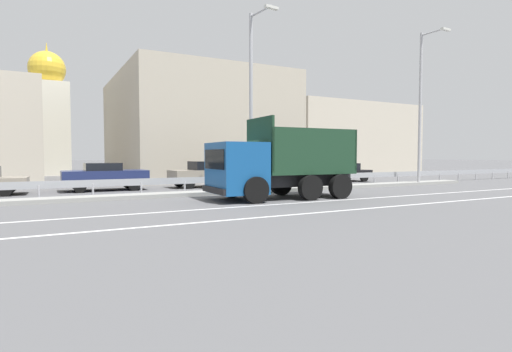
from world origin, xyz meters
name	(u,v)px	position (x,y,z in m)	size (l,w,h in m)	color
ground_plane	(250,197)	(0.00, 0.00, 0.00)	(320.00, 320.00, 0.00)	#565659
lane_strip_0	(307,202)	(0.94, -3.07, 0.00)	(59.16, 0.16, 0.01)	silver
lane_strip_1	(350,210)	(0.94, -5.56, 0.00)	(59.16, 0.16, 0.01)	silver
median_island	(234,192)	(0.00, 1.64, 0.09)	(32.54, 1.10, 0.18)	gray
median_guardrail	(224,180)	(0.00, 2.91, 0.57)	(59.16, 0.09, 0.78)	#9EA0A5
dump_truck	(267,170)	(0.16, -1.24, 1.24)	(6.42, 2.97, 3.43)	#144C8C
median_road_sign	(301,166)	(3.93, 1.64, 1.27)	(0.78, 0.16, 2.38)	white
street_lamp_2	(252,94)	(1.03, 1.70, 4.86)	(0.72, 1.93, 8.83)	#ADADB2
street_lamp_3	(422,102)	(12.85, 1.37, 5.19)	(0.71, 1.84, 9.50)	#ADADB2
parked_car_3	(105,176)	(-5.30, 6.39, 0.76)	(4.23, 1.98, 1.46)	navy
parked_car_4	(204,174)	(0.13, 6.17, 0.76)	(3.96, 1.97, 1.51)	gray
parked_car_5	(285,172)	(5.84, 6.22, 0.77)	(4.76, 1.98, 1.55)	#A3A3A8
parked_car_6	(343,172)	(10.75, 6.29, 0.67)	(3.92, 2.23, 1.31)	black
background_building_1	(193,129)	(3.19, 16.71, 4.14)	(12.27, 15.71, 8.27)	#B7AD99
background_building_2	(344,138)	(23.01, 20.46, 3.86)	(16.41, 8.49, 7.71)	beige
church_tower	(48,115)	(-7.61, 26.28, 5.61)	(3.60, 3.60, 12.39)	silver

